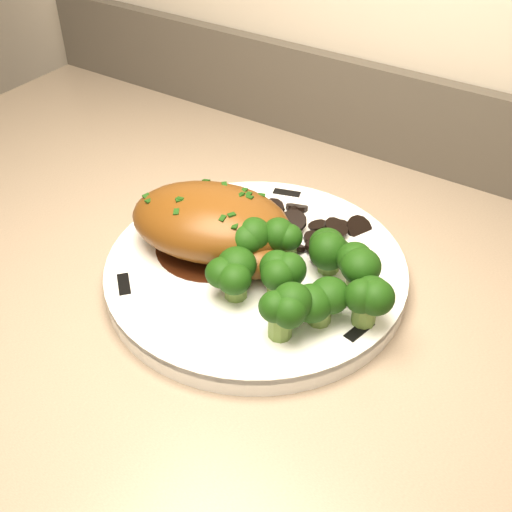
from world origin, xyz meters
The scene contains 8 objects.
plate centered at (-0.48, 1.69, 0.95)m, with size 0.30×0.30×0.02m, color white.
rim_accent_0 centered at (-0.52, 1.81, 0.97)m, with size 0.03×0.01×0.00m, color black.
rim_accent_1 centered at (-0.56, 1.59, 0.97)m, with size 0.03×0.01×0.00m, color black.
rim_accent_2 centered at (-0.35, 1.66, 0.97)m, with size 0.03×0.01×0.00m, color black.
gravy_pool centered at (-0.53, 1.69, 0.97)m, with size 0.12×0.12×0.00m, color #331409.
chicken_breast centered at (-0.52, 1.68, 1.00)m, with size 0.19×0.15×0.06m.
mushroom_pile centered at (-0.46, 1.75, 0.97)m, with size 0.11×0.08×0.03m.
broccoli_florets centered at (-0.42, 1.67, 0.99)m, with size 0.16×0.14×0.05m.
Camera 1 is at (-0.20, 1.27, 1.38)m, focal length 45.00 mm.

